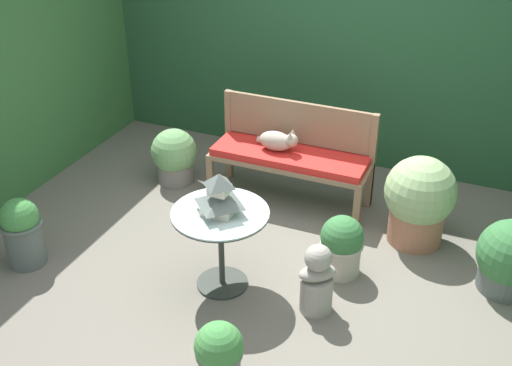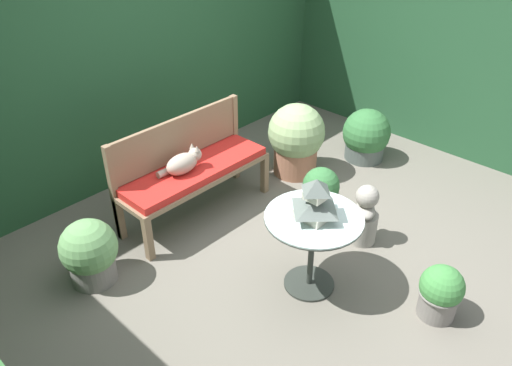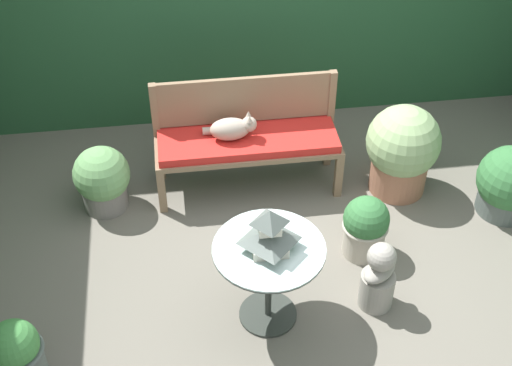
{
  "view_description": "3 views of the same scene",
  "coord_description": "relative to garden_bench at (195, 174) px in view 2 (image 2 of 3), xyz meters",
  "views": [
    {
      "loc": [
        1.51,
        -3.88,
        3.12
      ],
      "look_at": [
        -0.21,
        0.16,
        0.59
      ],
      "focal_mm": 45.0,
      "sensor_mm": 36.0,
      "label": 1
    },
    {
      "loc": [
        -2.59,
        -2.09,
        2.75
      ],
      "look_at": [
        -0.18,
        0.2,
        0.64
      ],
      "focal_mm": 35.0,
      "sensor_mm": 36.0,
      "label": 2
    },
    {
      "loc": [
        -0.73,
        -3.46,
        3.84
      ],
      "look_at": [
        -0.21,
        0.4,
        0.48
      ],
      "focal_mm": 50.0,
      "sensor_mm": 36.0,
      "label": 3
    }
  ],
  "objects": [
    {
      "name": "garden_bust",
      "position": [
        0.71,
        -1.34,
        -0.17
      ],
      "size": [
        0.31,
        0.29,
        0.55
      ],
      "rotation": [
        0.0,
        0.0,
        0.67
      ],
      "color": "gray",
      "rests_on": "ground"
    },
    {
      "name": "pagoda_birdhouse",
      "position": [
        -0.03,
        -1.35,
        0.36
      ],
      "size": [
        0.3,
        0.3,
        0.31
      ],
      "color": "beige",
      "rests_on": "patio_table"
    },
    {
      "name": "potted_plant_table_far",
      "position": [
        -1.14,
        -0.09,
        -0.16
      ],
      "size": [
        0.44,
        0.44,
        0.54
      ],
      "color": "slate",
      "rests_on": "ground"
    },
    {
      "name": "patio_table",
      "position": [
        -0.03,
        -1.35,
        0.09
      ],
      "size": [
        0.71,
        0.71,
        0.65
      ],
      "color": "#2D332D",
      "rests_on": "ground"
    },
    {
      "name": "ground",
      "position": [
        0.2,
        -0.92,
        -0.43
      ],
      "size": [
        30.0,
        30.0,
        0.0
      ],
      "primitive_type": "plane",
      "color": "#666056"
    },
    {
      "name": "potted_plant_hedge_corner",
      "position": [
        0.75,
        -0.85,
        -0.17
      ],
      "size": [
        0.34,
        0.34,
        0.5
      ],
      "color": "#ADA393",
      "rests_on": "ground"
    },
    {
      "name": "bench_backrest",
      "position": [
        0.0,
        0.21,
        0.22
      ],
      "size": [
        1.45,
        0.06,
        0.9
      ],
      "color": "#7F664C",
      "rests_on": "ground"
    },
    {
      "name": "foliage_hedge_right",
      "position": [
        3.05,
        -0.77,
        0.63
      ],
      "size": [
        0.7,
        3.5,
        2.1
      ],
      "primitive_type": "cube",
      "color": "#234C2D",
      "rests_on": "ground"
    },
    {
      "name": "potted_plant_bench_left",
      "position": [
        1.95,
        -0.55,
        -0.16
      ],
      "size": [
        0.52,
        0.52,
        0.57
      ],
      "color": "#4C5651",
      "rests_on": "ground"
    },
    {
      "name": "foliage_hedge_back",
      "position": [
        0.2,
        1.5,
        0.7
      ],
      "size": [
        6.4,
        1.05,
        2.25
      ],
      "primitive_type": "cube",
      "color": "#234C2D",
      "rests_on": "ground"
    },
    {
      "name": "cat",
      "position": [
        -0.12,
        0.01,
        0.17
      ],
      "size": [
        0.42,
        0.2,
        0.22
      ],
      "rotation": [
        0.0,
        0.0,
        -0.01
      ],
      "color": "#A89989",
      "rests_on": "garden_bench"
    },
    {
      "name": "garden_bench",
      "position": [
        0.0,
        0.0,
        0.0
      ],
      "size": [
        1.45,
        0.47,
        0.5
      ],
      "color": "#7F664C",
      "rests_on": "ground"
    },
    {
      "name": "potted_plant_table_near",
      "position": [
        1.2,
        -0.18,
        -0.03
      ],
      "size": [
        0.58,
        0.58,
        0.76
      ],
      "color": "#9E664C",
      "rests_on": "ground"
    },
    {
      "name": "potted_plant_path_edge",
      "position": [
        0.36,
        -2.2,
        -0.21
      ],
      "size": [
        0.31,
        0.31,
        0.43
      ],
      "color": "slate",
      "rests_on": "ground"
    }
  ]
}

